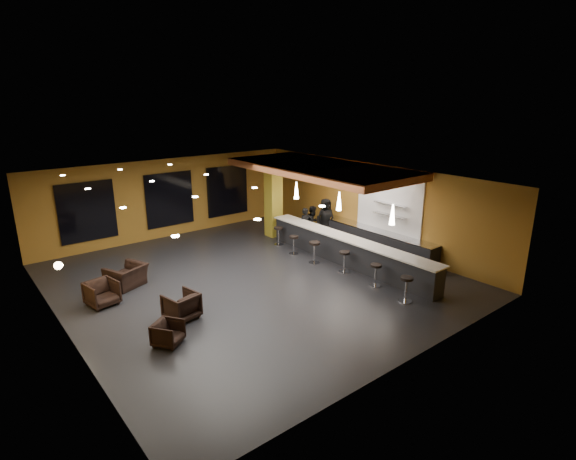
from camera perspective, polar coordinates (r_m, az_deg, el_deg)
floor at (r=15.82m, az=-4.55°, el=-6.42°), size 12.00×13.00×0.10m
ceiling at (r=14.77m, az=-4.87°, el=6.52°), size 12.00×13.00×0.10m
wall_back at (r=20.78m, az=-14.94°, el=3.96°), size 12.00×0.10×3.50m
wall_front at (r=10.75m, az=15.54°, el=-8.16°), size 12.00×0.10×3.50m
wall_left at (r=13.02m, az=-27.38°, el=-5.04°), size 0.10×13.00×3.50m
wall_right at (r=19.12m, az=10.48°, el=3.16°), size 0.10×13.00×3.50m
wood_soffit at (r=18.03m, az=4.00°, el=7.80°), size 3.60×8.00×0.28m
window_left at (r=19.60m, az=-24.14°, el=2.13°), size 2.20×0.06×2.40m
window_center at (r=20.70m, az=-14.81°, el=3.78°), size 2.20×0.06×2.40m
window_right at (r=22.04m, az=-7.69°, el=4.97°), size 2.20×0.06×2.40m
tile_backsplash at (r=18.37m, az=12.68°, el=3.27°), size 0.06×3.20×2.40m
bar_counter at (r=17.11m, az=7.48°, el=-2.70°), size 0.60×8.00×1.00m
bar_top at (r=16.94m, az=7.55°, el=-1.02°), size 0.78×8.10×0.05m
prep_counter at (r=18.86m, az=10.61°, el=-1.20°), size 0.70×6.00×0.86m
prep_top at (r=18.73m, az=10.68°, el=0.12°), size 0.72×6.00×0.03m
wall_shelf_lower at (r=18.24m, az=12.81°, el=1.87°), size 0.30×1.50×0.03m
wall_shelf_upper at (r=18.13m, az=12.90°, el=3.25°), size 0.30×1.50×0.03m
column at (r=20.08m, az=-1.87°, el=4.09°), size 0.60×0.60×3.50m
wall_sconce at (r=13.50m, az=-27.16°, el=-4.04°), size 0.22×0.22×0.22m
pendant_0 at (r=15.33m, az=13.12°, el=1.92°), size 0.20×0.20×0.70m
pendant_1 at (r=16.93m, az=6.50°, el=3.65°), size 0.20×0.20×0.70m
pendant_2 at (r=18.72m, az=1.07°, el=5.04°), size 0.20×0.20×0.70m
staff_a at (r=19.39m, az=2.28°, el=0.59°), size 0.64×0.51×1.52m
staff_b at (r=19.79m, az=3.20°, el=0.92°), size 0.91×0.82×1.52m
staff_c at (r=20.02m, az=4.79°, el=1.48°), size 1.00×0.79×1.80m
armchair_a at (r=12.20m, az=-14.99°, el=-12.54°), size 0.95×0.95×0.63m
armchair_b at (r=13.36m, az=-13.38°, el=-9.33°), size 1.00×1.02×0.79m
armchair_c at (r=14.88m, az=-22.55°, el=-7.43°), size 0.98×1.00×0.78m
armchair_d at (r=15.97m, az=-19.83°, el=-5.53°), size 1.45×1.38×0.75m
bar_stool_0 at (r=14.39m, az=14.79°, el=-6.90°), size 0.42×0.42×0.82m
bar_stool_1 at (r=15.31m, az=11.08°, el=-5.28°), size 0.39×0.39×0.78m
bar_stool_2 at (r=16.30m, az=7.18°, el=-3.67°), size 0.40×0.40×0.79m
bar_stool_3 at (r=17.04m, az=3.38°, el=-2.51°), size 0.43×0.43×0.85m
bar_stool_4 at (r=18.00m, az=0.75°, el=-1.61°), size 0.38×0.38×0.76m
bar_stool_5 at (r=19.09m, az=-1.21°, el=-0.45°), size 0.40×0.40×0.79m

